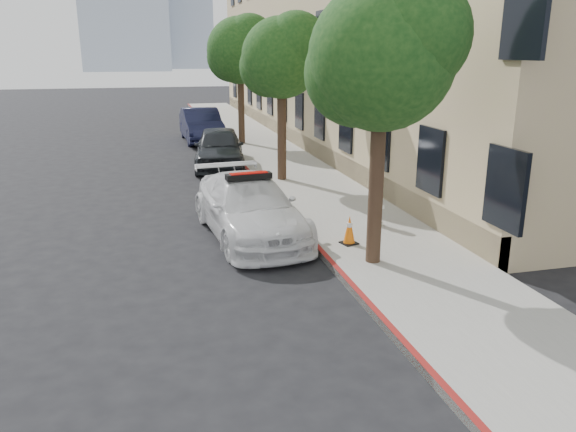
# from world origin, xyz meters

# --- Properties ---
(ground) EXTENTS (120.00, 120.00, 0.00)m
(ground) POSITION_xyz_m (0.00, 0.00, 0.00)
(ground) COLOR black
(ground) RESTS_ON ground
(sidewalk) EXTENTS (3.20, 50.00, 0.15)m
(sidewalk) POSITION_xyz_m (3.60, 10.00, 0.07)
(sidewalk) COLOR gray
(sidewalk) RESTS_ON ground
(curb_strip) EXTENTS (0.12, 50.00, 0.15)m
(curb_strip) POSITION_xyz_m (2.06, 10.00, 0.07)
(curb_strip) COLOR maroon
(curb_strip) RESTS_ON ground
(building) EXTENTS (8.00, 36.00, 10.00)m
(building) POSITION_xyz_m (9.20, 15.00, 5.00)
(building) COLOR tan
(building) RESTS_ON ground
(tree_near) EXTENTS (2.92, 2.82, 5.62)m
(tree_near) POSITION_xyz_m (2.93, -2.01, 4.27)
(tree_near) COLOR black
(tree_near) RESTS_ON sidewalk
(tree_mid) EXTENTS (2.77, 2.64, 5.43)m
(tree_mid) POSITION_xyz_m (2.93, 5.99, 4.16)
(tree_mid) COLOR black
(tree_mid) RESTS_ON sidewalk
(tree_far) EXTENTS (3.10, 3.00, 5.81)m
(tree_far) POSITION_xyz_m (2.93, 13.99, 4.39)
(tree_far) COLOR black
(tree_far) RESTS_ON sidewalk
(police_car) EXTENTS (2.47, 5.12, 1.59)m
(police_car) POSITION_xyz_m (0.79, 0.68, 0.72)
(police_car) COLOR white
(police_car) RESTS_ON ground
(parked_car_mid) EXTENTS (2.42, 4.75, 1.55)m
(parked_car_mid) POSITION_xyz_m (1.20, 9.18, 0.78)
(parked_car_mid) COLOR black
(parked_car_mid) RESTS_ON ground
(parked_car_far) EXTENTS (1.86, 4.96, 1.62)m
(parked_car_far) POSITION_xyz_m (1.20, 15.89, 0.81)
(parked_car_far) COLOR #141733
(parked_car_far) RESTS_ON ground
(fire_hydrant) EXTENTS (0.34, 0.31, 0.80)m
(fire_hydrant) POSITION_xyz_m (3.96, 0.29, 0.54)
(fire_hydrant) COLOR white
(fire_hydrant) RESTS_ON sidewalk
(traffic_cone) EXTENTS (0.43, 0.43, 0.66)m
(traffic_cone) POSITION_xyz_m (2.80, -0.85, 0.48)
(traffic_cone) COLOR black
(traffic_cone) RESTS_ON sidewalk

